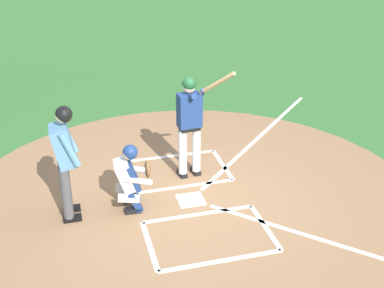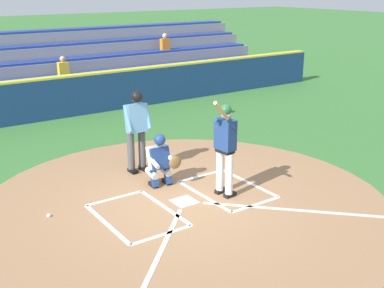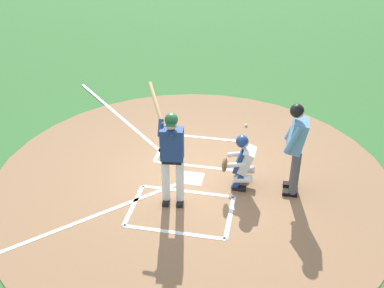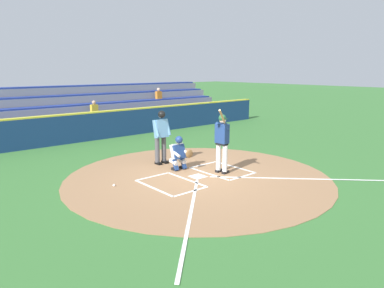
{
  "view_description": "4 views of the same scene",
  "coord_description": "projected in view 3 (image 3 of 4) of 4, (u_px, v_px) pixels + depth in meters",
  "views": [
    {
      "loc": [
        7.03,
        -1.87,
        4.56
      ],
      "look_at": [
        -0.26,
        0.09,
        0.91
      ],
      "focal_mm": 47.88,
      "sensor_mm": 36.0,
      "label": 1
    },
    {
      "loc": [
        4.81,
        7.26,
        4.05
      ],
      "look_at": [
        -0.3,
        -0.18,
        1.08
      ],
      "focal_mm": 45.94,
      "sensor_mm": 36.0,
      "label": 2
    },
    {
      "loc": [
        -7.8,
        -1.53,
        5.58
      ],
      "look_at": [
        -0.43,
        -0.08,
        1.08
      ],
      "focal_mm": 45.11,
      "sensor_mm": 36.0,
      "label": 3
    },
    {
      "loc": [
        6.91,
        7.75,
        3.24
      ],
      "look_at": [
        -0.52,
        -0.88,
        0.82
      ],
      "focal_mm": 33.13,
      "sensor_mm": 36.0,
      "label": 4
    }
  ],
  "objects": [
    {
      "name": "catcher",
      "position": [
        242.0,
        161.0,
        9.18
      ],
      "size": [
        0.59,
        0.63,
        1.13
      ],
      "color": "black",
      "rests_on": "ground"
    },
    {
      "name": "baseball",
      "position": [
        246.0,
        125.0,
        11.54
      ],
      "size": [
        0.07,
        0.07,
        0.07
      ],
      "primitive_type": "sphere",
      "color": "white",
      "rests_on": "ground"
    },
    {
      "name": "home_plate_and_chalk",
      "position": [
        150.0,
        174.0,
        9.82
      ],
      "size": [
        7.93,
        4.91,
        0.01
      ],
      "color": "white",
      "rests_on": "dirt_circle"
    },
    {
      "name": "plate_umpire",
      "position": [
        296.0,
        144.0,
        8.78
      ],
      "size": [
        0.58,
        0.41,
        1.86
      ],
      "color": "#4C4C51",
      "rests_on": "ground"
    },
    {
      "name": "ground_plane",
      "position": [
        192.0,
        179.0,
        9.69
      ],
      "size": [
        120.0,
        120.0,
        0.0
      ],
      "primitive_type": "plane",
      "color": "#387033"
    },
    {
      "name": "batter",
      "position": [
        172.0,
        152.0,
        8.47
      ],
      "size": [
        0.89,
        0.79,
        2.13
      ],
      "color": "white",
      "rests_on": "ground"
    },
    {
      "name": "dirt_circle",
      "position": [
        192.0,
        179.0,
        9.68
      ],
      "size": [
        8.0,
        8.0,
        0.01
      ],
      "primitive_type": "cylinder",
      "color": "#99704C",
      "rests_on": "ground"
    }
  ]
}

